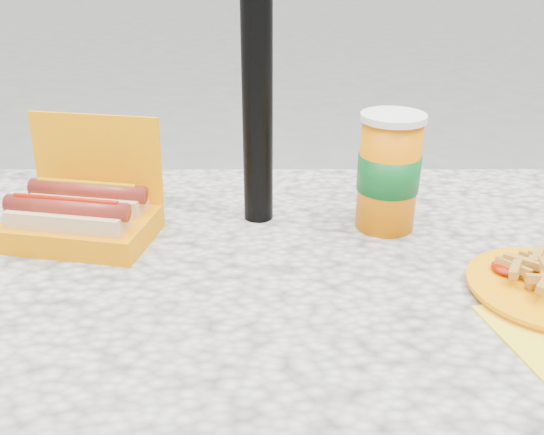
{
  "coord_description": "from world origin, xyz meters",
  "views": [
    {
      "loc": [
        0.02,
        -0.76,
        1.18
      ],
      "look_at": [
        0.02,
        0.05,
        0.8
      ],
      "focal_mm": 38.0,
      "sensor_mm": 36.0,
      "label": 1
    }
  ],
  "objects": [
    {
      "name": "picnic_table",
      "position": [
        0.0,
        0.0,
        0.64
      ],
      "size": [
        1.2,
        0.8,
        0.75
      ],
      "color": "beige",
      "rests_on": "ground"
    },
    {
      "name": "umbrella_pole",
      "position": [
        0.0,
        0.16,
        1.1
      ],
      "size": [
        0.05,
        0.05,
        2.2
      ],
      "primitive_type": "cylinder",
      "color": "black",
      "rests_on": "ground"
    },
    {
      "name": "hotdog_box",
      "position": [
        -0.28,
        0.08,
        0.79
      ],
      "size": [
        0.25,
        0.2,
        0.19
      ],
      "rotation": [
        0.0,
        0.0,
        -0.19
      ],
      "color": "#FF9700",
      "rests_on": "picnic_table"
    },
    {
      "name": "soda_cup",
      "position": [
        0.21,
        0.12,
        0.85
      ],
      "size": [
        0.1,
        0.1,
        0.19
      ],
      "rotation": [
        0.0,
        0.0,
        0.16
      ],
      "color": "orange",
      "rests_on": "picnic_table"
    }
  ]
}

